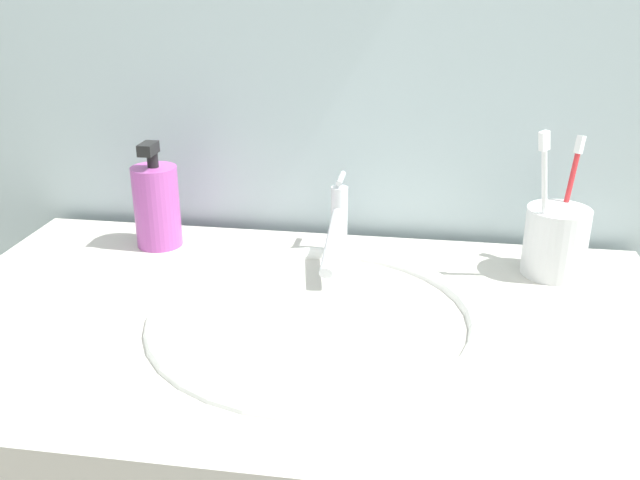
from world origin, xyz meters
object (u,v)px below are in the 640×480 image
Objects in this scene: toothbrush_cup at (556,242)px; toothbrush_red at (568,193)px; faucet at (337,227)px; soap_dispenser at (157,205)px; toothbrush_white at (544,196)px.

toothbrush_cup is 0.07m from toothbrush_red.
soap_dispenser is at bearing 177.06° from faucet.
toothbrush_cup is at bearing -1.63° from soap_dispenser.
soap_dispenser is at bearing 175.86° from toothbrush_white.
toothbrush_red is (0.01, 0.03, 0.06)m from toothbrush_cup.
faucet is 1.88× the size of toothbrush_cup.
toothbrush_cup is 0.47× the size of toothbrush_white.
toothbrush_red is at bearing 1.60° from soap_dispenser.
toothbrush_white is at bearing -5.33° from faucet.
faucet is 0.32m from toothbrush_red.
faucet is 0.29m from toothbrush_cup.
toothbrush_cup is 0.53× the size of toothbrush_red.
soap_dispenser is (-0.58, -0.02, -0.04)m from toothbrush_red.
toothbrush_red is at bearing 65.86° from toothbrush_cup.
soap_dispenser reaches higher than toothbrush_cup.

